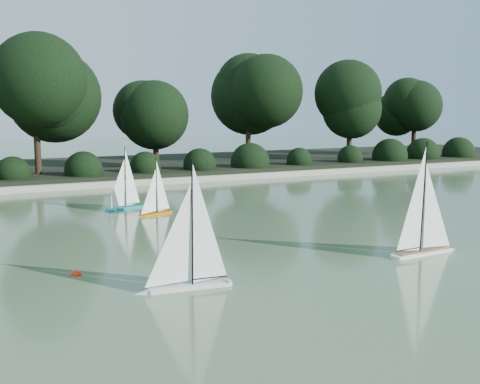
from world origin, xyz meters
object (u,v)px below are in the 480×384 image
Objects in this scene: sailboat_orange at (154,206)px; sailboat_teal at (121,199)px; sailboat_white_a at (181,268)px; race_buoy at (76,275)px; sailboat_white_b at (428,236)px.

sailboat_orange is 0.86× the size of sailboat_teal.
sailboat_white_a is at bearing -105.91° from sailboat_orange.
sailboat_orange is 4.80m from race_buoy.
sailboat_white_a is 1.16× the size of sailboat_teal.
race_buoy is at bearing -112.90° from sailboat_teal.
sailboat_orange is at bearing -68.36° from sailboat_teal.
sailboat_teal is at bearing 67.10° from race_buoy.
sailboat_white_a is 5.55m from sailboat_orange.
sailboat_orange is at bearing 74.09° from sailboat_white_a.
sailboat_white_a is at bearing 179.65° from sailboat_white_b.
sailboat_white_a is 12.24× the size of race_buoy.
race_buoy is (-5.19, 1.31, -0.29)m from sailboat_white_b.
sailboat_white_b reaches higher than sailboat_white_a.
sailboat_white_a reaches higher than sailboat_orange.
sailboat_orange is at bearing 116.12° from sailboat_white_b.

